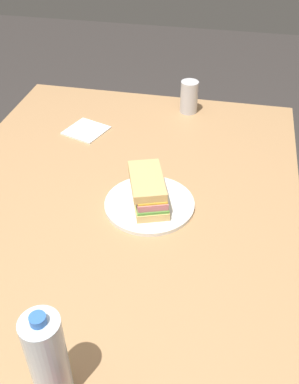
{
  "coord_description": "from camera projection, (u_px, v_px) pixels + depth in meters",
  "views": [
    {
      "loc": [
        -0.84,
        -0.3,
        1.59
      ],
      "look_at": [
        0.11,
        -0.11,
        0.82
      ],
      "focal_mm": 41.56,
      "sensor_mm": 36.0,
      "label": 1
    }
  ],
  "objects": [
    {
      "name": "paper_plate",
      "position": [
        150.0,
        204.0,
        1.27
      ],
      "size": [
        0.26,
        0.26,
        0.01
      ],
      "primitive_type": "cylinder",
      "color": "white",
      "rests_on": "dining_table"
    },
    {
      "name": "soda_can_silver",
      "position": [
        189.0,
        97.0,
        1.67
      ],
      "size": [
        0.07,
        0.07,
        0.12
      ],
      "primitive_type": "cylinder",
      "color": "silver",
      "rests_on": "dining_table"
    },
    {
      "name": "sandwich",
      "position": [
        149.0,
        190.0,
        1.24
      ],
      "size": [
        0.2,
        0.15,
        0.08
      ],
      "color": "#DBB26B",
      "rests_on": "paper_plate"
    },
    {
      "name": "ground_plane",
      "position": [
        116.0,
        376.0,
        1.68
      ],
      "size": [
        8.0,
        8.0,
        0.0
      ],
      "primitive_type": "plane",
      "color": "#383330"
    },
    {
      "name": "paper_napkin",
      "position": [
        86.0,
        130.0,
        1.59
      ],
      "size": [
        0.17,
        0.17,
        0.01
      ],
      "primitive_type": "cube",
      "rotation": [
        0.0,
        0.0,
        1.23
      ],
      "color": "white",
      "rests_on": "dining_table"
    },
    {
      "name": "water_bottle_tall",
      "position": [
        48.0,
        359.0,
        0.78
      ],
      "size": [
        0.07,
        0.07,
        0.23
      ],
      "color": "silver",
      "rests_on": "dining_table"
    },
    {
      "name": "dining_table",
      "position": [
        105.0,
        249.0,
        1.25
      ],
      "size": [
        1.61,
        1.06,
        0.77
      ],
      "color": "tan",
      "rests_on": "ground_plane"
    }
  ]
}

